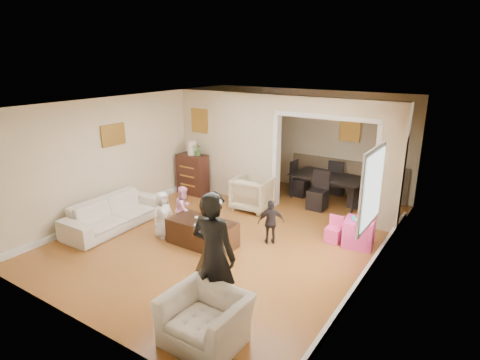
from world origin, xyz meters
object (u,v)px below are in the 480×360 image
Objects in this scene: armchair_back at (253,193)px; cyan_cup at (354,218)px; dining_table at (328,189)px; child_toddler at (271,222)px; coffee_table at (202,233)px; play_table at (359,233)px; sofa at (114,213)px; dresser at (193,174)px; coffee_cup at (205,220)px; child_kneel_a at (163,215)px; child_kneel_b at (184,209)px; adult_person at (214,255)px; armchair_front at (205,319)px; table_lamp at (192,148)px.

armchair_back reaches higher than cyan_cup.
dining_table is 2.80m from child_toddler.
coffee_table is at bearing -101.40° from dining_table.
dining_table is (1.09, 3.55, 0.07)m from coffee_table.
play_table is (2.47, 1.57, 0.01)m from coffee_table.
sofa is 5.01m from dining_table.
sofa is at bearing -122.74° from dining_table.
dresser reaches higher than coffee_cup.
dresser reaches higher than child_toddler.
dining_table is 4.18m from child_kneel_a.
sofa is 3.08m from armchair_back.
child_kneel_b is (-1.79, -3.25, 0.16)m from dining_table.
child_kneel_a is (-0.95, -0.10, -0.07)m from coffee_cup.
child_kneel_a reaches higher than coffee_cup.
adult_person is at bearing -106.33° from cyan_cup.
dining_table is at bearing -40.07° from sofa.
adult_person reaches higher than play_table.
coffee_table is 16.05× the size of cyan_cup.
coffee_cup is 1.29× the size of cyan_cup.
dresser reaches higher than child_kneel_b.
play_table is at bearing -49.40° from dining_table.
armchair_back is 0.81× the size of dresser.
child_kneel_a is at bearing -63.07° from dresser.
play_table is 3.74m from child_kneel_a.
adult_person is 1.90× the size of child_kneel_b.
armchair_front is 1.14× the size of child_toddler.
child_kneel_b is at bearing -54.63° from table_lamp.
cyan_cup is at bearing -8.45° from table_lamp.
adult_person is (1.63, -3.66, 0.52)m from armchair_back.
child_kneel_a reaches higher than armchair_back.
dresser reaches higher than armchair_back.
table_lamp is 4.64m from play_table.
dresser reaches higher than dining_table.
dining_table is (-1.28, 2.02, -0.23)m from cyan_cup.
armchair_front is 2.91m from child_toddler.
armchair_back is 1.81m from child_toddler.
child_kneel_a is at bearing -152.56° from play_table.
play_table is 3.36m from adult_person.
table_lamp reaches higher than dresser.
armchair_front is at bearing -48.73° from dresser.
play_table is 6.60× the size of cyan_cup.
cyan_cup is (-0.10, -0.05, 0.29)m from play_table.
cyan_cup is 3.30m from child_kneel_b.
cyan_cup is (2.37, 1.52, 0.31)m from coffee_table.
adult_person is 2.75m from child_kneel_a.
dining_table is at bearing 23.73° from table_lamp.
child_toddler is (3.08, -1.43, -0.78)m from table_lamp.
coffee_cup is 2.08m from adult_person.
child_kneel_b is (0.15, 0.45, 0.01)m from child_kneel_a.
child_kneel_b is (1.33, -1.88, -0.74)m from table_lamp.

